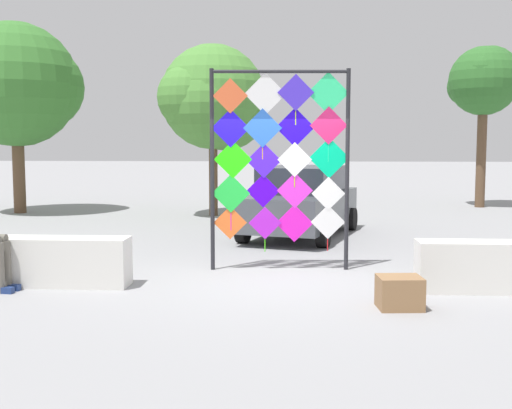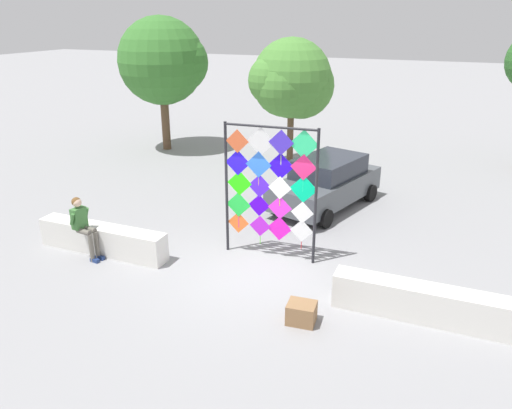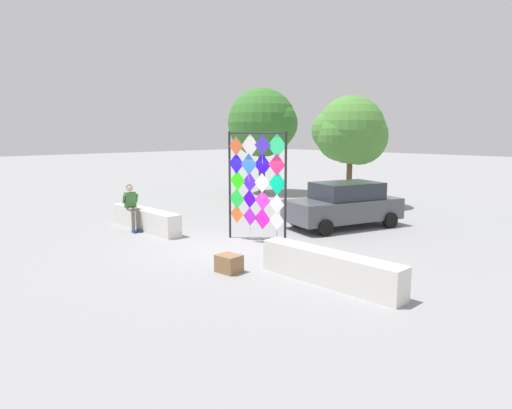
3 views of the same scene
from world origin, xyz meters
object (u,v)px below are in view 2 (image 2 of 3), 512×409
object	(u,v)px
kite_display_rack	(270,183)
tree_far_right	(291,82)
cardboard_box_large	(301,313)
seated_vendor	(83,223)
parked_car	(326,182)
tree_palm_like	(165,62)

from	to	relation	value
kite_display_rack	tree_far_right	distance (m)	8.06
tree_far_right	kite_display_rack	bearing A→B (deg)	-74.64
cardboard_box_large	seated_vendor	bearing A→B (deg)	173.84
seated_vendor	tree_far_right	bearing A→B (deg)	77.74
kite_display_rack	cardboard_box_large	world-z (taller)	kite_display_rack
kite_display_rack	tree_far_right	world-z (taller)	tree_far_right
parked_car	kite_display_rack	bearing A→B (deg)	-95.82
kite_display_rack	tree_palm_like	distance (m)	11.43
tree_far_right	tree_palm_like	size ratio (longest dim) A/B	0.87
seated_vendor	tree_far_right	distance (m)	9.96
kite_display_rack	seated_vendor	world-z (taller)	kite_display_rack
kite_display_rack	parked_car	world-z (taller)	kite_display_rack
parked_car	tree_palm_like	xyz separation A→B (m)	(-8.25, 4.21, 2.97)
parked_car	tree_palm_like	world-z (taller)	tree_palm_like
seated_vendor	tree_palm_like	distance (m)	10.93
kite_display_rack	parked_car	size ratio (longest dim) A/B	0.76
tree_far_right	tree_palm_like	world-z (taller)	tree_palm_like
seated_vendor	parked_car	world-z (taller)	parked_car
cardboard_box_large	tree_palm_like	bearing A→B (deg)	131.95
cardboard_box_large	tree_far_right	size ratio (longest dim) A/B	0.11
seated_vendor	tree_palm_like	size ratio (longest dim) A/B	0.28
kite_display_rack	tree_palm_like	size ratio (longest dim) A/B	0.59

